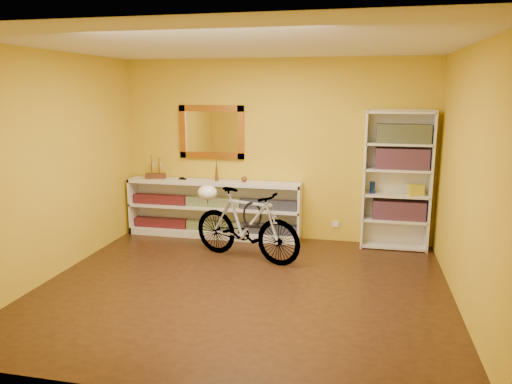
% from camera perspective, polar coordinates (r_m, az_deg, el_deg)
% --- Properties ---
extents(floor, '(4.50, 4.00, 0.01)m').
position_cam_1_polar(floor, '(5.50, -1.60, -11.27)').
color(floor, black).
rests_on(floor, ground).
extents(ceiling, '(4.50, 4.00, 0.01)m').
position_cam_1_polar(ceiling, '(5.08, -1.77, 16.94)').
color(ceiling, silver).
rests_on(ceiling, ground).
extents(back_wall, '(4.50, 0.01, 2.60)m').
position_cam_1_polar(back_wall, '(7.07, 2.28, 4.90)').
color(back_wall, gold).
rests_on(back_wall, ground).
extents(left_wall, '(0.01, 4.00, 2.60)m').
position_cam_1_polar(left_wall, '(6.08, -22.80, 2.84)').
color(left_wall, gold).
rests_on(left_wall, ground).
extents(right_wall, '(0.01, 4.00, 2.60)m').
position_cam_1_polar(right_wall, '(5.08, 23.82, 1.16)').
color(right_wall, gold).
rests_on(right_wall, ground).
extents(gilt_mirror, '(0.98, 0.06, 0.78)m').
position_cam_1_polar(gilt_mirror, '(7.23, -5.25, 7.01)').
color(gilt_mirror, '#98571B').
rests_on(gilt_mirror, back_wall).
extents(wall_socket, '(0.09, 0.02, 0.09)m').
position_cam_1_polar(wall_socket, '(7.16, 9.31, -3.74)').
color(wall_socket, silver).
rests_on(wall_socket, back_wall).
extents(console_unit, '(2.60, 0.35, 0.85)m').
position_cam_1_polar(console_unit, '(7.26, -4.97, -1.99)').
color(console_unit, silver).
rests_on(console_unit, floor).
extents(cd_row_lower, '(2.50, 0.13, 0.14)m').
position_cam_1_polar(cd_row_lower, '(7.30, -4.98, -3.97)').
color(cd_row_lower, black).
rests_on(cd_row_lower, console_unit).
extents(cd_row_upper, '(2.50, 0.13, 0.14)m').
position_cam_1_polar(cd_row_upper, '(7.21, -5.03, -1.17)').
color(cd_row_upper, navy).
rests_on(cd_row_upper, console_unit).
extents(model_ship, '(0.32, 0.19, 0.36)m').
position_cam_1_polar(model_ship, '(7.46, -11.74, 2.91)').
color(model_ship, '#462313').
rests_on(model_ship, console_unit).
extents(toy_car, '(0.00, 0.00, 0.00)m').
position_cam_1_polar(toy_car, '(7.32, -8.59, 1.46)').
color(toy_car, black).
rests_on(toy_car, console_unit).
extents(bronze_ornament, '(0.06, 0.06, 0.34)m').
position_cam_1_polar(bronze_ornament, '(7.12, -4.65, 2.65)').
color(bronze_ornament, brown).
rests_on(bronze_ornament, console_unit).
extents(decorative_orb, '(0.08, 0.08, 0.08)m').
position_cam_1_polar(decorative_orb, '(7.03, -1.39, 1.51)').
color(decorative_orb, brown).
rests_on(decorative_orb, console_unit).
extents(bookcase, '(0.90, 0.30, 1.90)m').
position_cam_1_polar(bookcase, '(6.87, 16.17, 1.28)').
color(bookcase, silver).
rests_on(bookcase, floor).
extents(book_row_a, '(0.70, 0.22, 0.26)m').
position_cam_1_polar(book_row_a, '(6.95, 16.39, -2.02)').
color(book_row_a, maroon).
rests_on(book_row_a, bookcase).
extents(book_row_b, '(0.70, 0.22, 0.28)m').
position_cam_1_polar(book_row_b, '(6.83, 16.74, 3.78)').
color(book_row_b, maroon).
rests_on(book_row_b, bookcase).
extents(book_row_c, '(0.70, 0.22, 0.25)m').
position_cam_1_polar(book_row_c, '(6.79, 16.91, 6.58)').
color(book_row_c, '#184D55').
rests_on(book_row_c, bookcase).
extents(travel_mug, '(0.07, 0.07, 0.16)m').
position_cam_1_polar(travel_mug, '(6.85, 13.48, 0.53)').
color(travel_mug, navy).
rests_on(travel_mug, bookcase).
extents(red_tin, '(0.17, 0.17, 0.18)m').
position_cam_1_polar(red_tin, '(6.81, 14.76, 6.42)').
color(red_tin, maroon).
rests_on(red_tin, bookcase).
extents(yellow_bag, '(0.22, 0.18, 0.15)m').
position_cam_1_polar(yellow_bag, '(6.87, 18.22, 0.23)').
color(yellow_bag, gold).
rests_on(yellow_bag, bookcase).
extents(bicycle, '(0.89, 1.63, 0.93)m').
position_cam_1_polar(bicycle, '(6.25, -1.17, -3.83)').
color(bicycle, silver).
rests_on(bicycle, floor).
extents(helmet, '(0.26, 0.25, 0.20)m').
position_cam_1_polar(helmet, '(6.50, -5.72, -0.07)').
color(helmet, white).
rests_on(helmet, bicycle).
extents(u_lock, '(0.25, 0.03, 0.25)m').
position_cam_1_polar(u_lock, '(6.17, -0.44, -2.70)').
color(u_lock, black).
rests_on(u_lock, bicycle).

